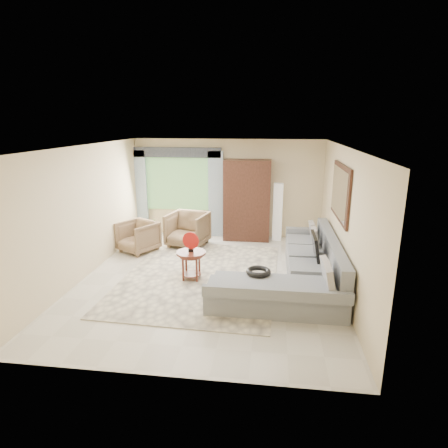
# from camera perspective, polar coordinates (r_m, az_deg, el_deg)

# --- Properties ---
(ground) EXTENTS (6.00, 6.00, 0.00)m
(ground) POSITION_cam_1_polar(r_m,az_deg,el_deg) (7.57, -2.24, -8.32)
(ground) COLOR silver
(ground) RESTS_ON ground
(area_rug) EXTENTS (3.14, 4.11, 0.02)m
(area_rug) POSITION_cam_1_polar(r_m,az_deg,el_deg) (7.68, -3.58, -7.90)
(area_rug) COLOR #F8EBC4
(area_rug) RESTS_ON ground
(sectional_sofa) EXTENTS (2.30, 3.46, 0.90)m
(sectional_sofa) POSITION_cam_1_polar(r_m,az_deg,el_deg) (7.23, 11.69, -7.40)
(sectional_sofa) COLOR gray
(sectional_sofa) RESTS_ON ground
(tv_screen) EXTENTS (0.14, 0.74, 0.48)m
(tv_screen) POSITION_cam_1_polar(r_m,az_deg,el_deg) (7.41, 13.76, -3.35)
(tv_screen) COLOR black
(tv_screen) RESTS_ON sectional_sofa
(garden_hose) EXTENTS (0.43, 0.43, 0.09)m
(garden_hose) POSITION_cam_1_polar(r_m,az_deg,el_deg) (6.52, 5.28, -7.24)
(garden_hose) COLOR black
(garden_hose) RESTS_ON sectional_sofa
(coffee_table) EXTENTS (0.58, 0.58, 0.58)m
(coffee_table) POSITION_cam_1_polar(r_m,az_deg,el_deg) (7.45, -5.01, -6.23)
(coffee_table) COLOR #471A13
(coffee_table) RESTS_ON ground
(red_disc) EXTENTS (0.34, 0.10, 0.34)m
(red_disc) POSITION_cam_1_polar(r_m,az_deg,el_deg) (7.28, -5.10, -2.54)
(red_disc) COLOR red
(red_disc) RESTS_ON coffee_table
(armchair_left) EXTENTS (1.09, 1.10, 0.74)m
(armchair_left) POSITION_cam_1_polar(r_m,az_deg,el_deg) (9.20, -12.97, -1.90)
(armchair_left) COLOR #92724F
(armchair_left) RESTS_ON ground
(armchair_right) EXTENTS (1.09, 1.11, 0.85)m
(armchair_right) POSITION_cam_1_polar(r_m,az_deg,el_deg) (9.40, -5.56, -0.82)
(armchair_right) COLOR olive
(armchair_right) RESTS_ON ground
(potted_plant) EXTENTS (0.58, 0.53, 0.56)m
(potted_plant) POSITION_cam_1_polar(r_m,az_deg,el_deg) (10.20, -11.37, -0.60)
(potted_plant) COLOR #999999
(potted_plant) RESTS_ON ground
(armoire) EXTENTS (1.20, 0.55, 2.10)m
(armoire) POSITION_cam_1_polar(r_m,az_deg,el_deg) (9.78, 3.53, 3.62)
(armoire) COLOR black
(armoire) RESTS_ON ground
(floor_lamp) EXTENTS (0.24, 0.24, 1.50)m
(floor_lamp) POSITION_cam_1_polar(r_m,az_deg,el_deg) (9.88, 8.16, 1.84)
(floor_lamp) COLOR silver
(floor_lamp) RESTS_ON ground
(window) EXTENTS (1.80, 0.04, 1.40)m
(window) POSITION_cam_1_polar(r_m,az_deg,el_deg) (10.25, -7.05, 6.08)
(window) COLOR #669E59
(window) RESTS_ON wall_back
(curtain_left) EXTENTS (0.40, 0.08, 2.30)m
(curtain_left) POSITION_cam_1_polar(r_m,az_deg,el_deg) (10.52, -12.69, 4.67)
(curtain_left) COLOR #9EB7CC
(curtain_left) RESTS_ON ground
(curtain_right) EXTENTS (0.40, 0.08, 2.30)m
(curtain_right) POSITION_cam_1_polar(r_m,az_deg,el_deg) (10.00, -1.27, 4.50)
(curtain_right) COLOR #9EB7CC
(curtain_right) RESTS_ON ground
(valance) EXTENTS (2.40, 0.12, 0.26)m
(valance) POSITION_cam_1_polar(r_m,az_deg,el_deg) (10.08, -7.31, 10.78)
(valance) COLOR #1E232D
(valance) RESTS_ON wall_back
(wall_mirror) EXTENTS (0.05, 1.70, 1.05)m
(wall_mirror) POSITION_cam_1_polar(r_m,az_deg,el_deg) (7.41, 17.29, 4.64)
(wall_mirror) COLOR black
(wall_mirror) RESTS_ON wall_right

